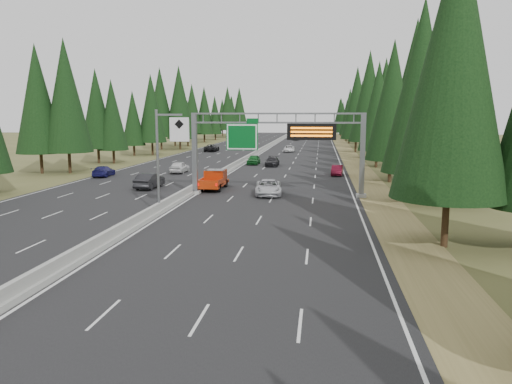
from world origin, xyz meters
TOP-DOWN VIEW (x-y plane):
  - road at (0.00, 80.00)m, footprint 32.00×260.00m
  - shoulder_right at (17.80, 80.00)m, footprint 3.60×260.00m
  - shoulder_left at (-17.80, 80.00)m, footprint 3.60×260.00m
  - median_barrier at (0.00, 80.00)m, footprint 0.70×260.00m
  - sign_gantry at (8.92, 34.88)m, footprint 16.75×0.98m
  - hov_sign_pole at (0.58, 24.97)m, footprint 2.80×0.50m
  - tree_row_right at (22.34, 70.23)m, footprint 11.69×243.27m
  - tree_row_left at (-22.09, 72.29)m, footprint 12.30×243.18m
  - silver_minivan at (7.47, 35.16)m, footprint 2.94×5.48m
  - red_pickup at (1.50, 38.60)m, footprint 2.13×5.96m
  - car_ahead_green at (2.04, 64.90)m, footprint 1.82×4.37m
  - car_ahead_dkred at (14.50, 52.05)m, footprint 1.69×4.01m
  - car_ahead_dkgrey at (5.17, 62.76)m, footprint 1.94×4.74m
  - car_ahead_white at (5.82, 92.31)m, footprint 2.33×4.84m
  - car_ahead_far at (4.70, 141.38)m, footprint 1.93×4.29m
  - car_onc_near at (-5.31, 37.96)m, footprint 1.89×4.92m
  - car_onc_blue at (-14.50, 47.13)m, footprint 2.26×4.69m
  - car_onc_white at (-6.20, 52.26)m, footprint 1.84×4.54m
  - car_onc_far at (-10.56, 91.94)m, footprint 2.67×5.57m

SIDE VIEW (x-z plane):
  - shoulder_right at x=17.80m, z-range 0.00..0.06m
  - shoulder_left at x=-17.80m, z-range 0.00..0.06m
  - road at x=0.00m, z-range 0.00..0.08m
  - median_barrier at x=0.00m, z-range -0.01..0.84m
  - car_ahead_dkred at x=14.50m, z-range 0.08..1.37m
  - car_onc_blue at x=-14.50m, z-range 0.08..1.40m
  - car_ahead_white at x=5.82m, z-range 0.08..1.41m
  - car_ahead_dkgrey at x=5.17m, z-range 0.08..1.45m
  - car_ahead_far at x=4.70m, z-range 0.08..1.51m
  - silver_minivan at x=7.47m, z-range 0.08..1.54m
  - car_ahead_green at x=2.04m, z-range 0.08..1.56m
  - car_onc_far at x=-10.56m, z-range 0.08..1.61m
  - car_onc_white at x=-6.20m, z-range 0.08..1.62m
  - car_onc_near at x=-5.31m, z-range 0.08..1.68m
  - red_pickup at x=1.50m, z-range 0.18..2.13m
  - hov_sign_pole at x=0.58m, z-range 0.72..8.72m
  - sign_gantry at x=8.92m, z-range 1.37..9.17m
  - tree_row_left at x=-22.09m, z-range -0.10..18.85m
  - tree_row_right at x=22.34m, z-range 0.33..19.28m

